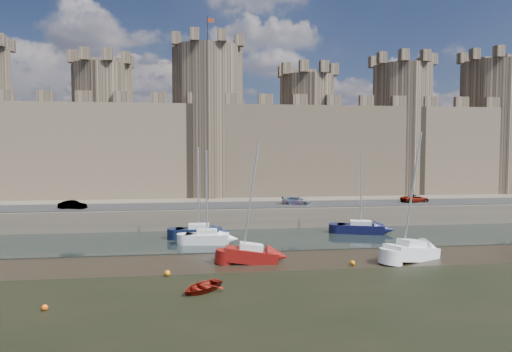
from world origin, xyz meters
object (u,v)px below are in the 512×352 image
object	(u,v)px
car_2	(296,201)
sailboat_4	(251,254)
car_1	(73,205)
sailboat_5	(411,251)
sailboat_1	(199,232)
sailboat_2	(207,237)
car_3	(415,199)
sailboat_3	(361,228)

from	to	relation	value
car_2	sailboat_4	xyz separation A→B (m)	(-8.31, -19.50, -2.29)
car_1	sailboat_5	xyz separation A→B (m)	(33.61, -19.64, -2.24)
sailboat_1	sailboat_2	world-z (taller)	sailboat_1
car_3	sailboat_4	world-z (taller)	sailboat_4
car_3	sailboat_2	xyz separation A→B (m)	(-28.48, -11.99, -2.26)
car_3	sailboat_5	bearing A→B (deg)	144.48
car_2	sailboat_2	bearing A→B (deg)	154.03
car_3	car_2	bearing A→B (deg)	83.39
sailboat_4	sailboat_2	bearing A→B (deg)	117.26
car_1	car_3	xyz separation A→B (m)	(44.38, 1.17, -0.00)
car_3	sailboat_4	size ratio (longest dim) A/B	0.37
sailboat_2	sailboat_4	xyz separation A→B (m)	(3.58, -7.96, -0.02)
car_2	car_3	size ratio (longest dim) A/B	0.99
sailboat_1	car_2	bearing A→B (deg)	35.76
sailboat_2	sailboat_3	distance (m)	18.12
sailboat_1	sailboat_4	xyz separation A→B (m)	(4.40, -11.24, -0.02)
car_1	sailboat_1	size ratio (longest dim) A/B	0.33
car_1	car_2	size ratio (longest dim) A/B	0.86
sailboat_2	sailboat_5	size ratio (longest dim) A/B	0.85
sailboat_1	sailboat_2	xyz separation A→B (m)	(0.81, -3.28, -0.01)
car_2	sailboat_4	world-z (taller)	sailboat_4
sailboat_2	sailboat_5	xyz separation A→B (m)	(17.71, -8.83, 0.02)
car_3	car_1	bearing A→B (deg)	83.35
car_2	sailboat_1	xyz separation A→B (m)	(-12.71, -8.26, -2.27)
car_2	sailboat_3	distance (m)	10.02
sailboat_3	sailboat_2	bearing A→B (deg)	-149.63
car_1	car_2	world-z (taller)	car_2
sailboat_5	sailboat_3	bearing A→B (deg)	65.45
car_1	sailboat_4	world-z (taller)	sailboat_4
sailboat_5	car_1	bearing A→B (deg)	125.28
car_1	sailboat_2	bearing A→B (deg)	-109.49
car_2	sailboat_3	xyz separation A→B (m)	(5.84, -7.81, -2.32)
sailboat_1	sailboat_2	size ratio (longest dim) A/B	1.03
car_2	sailboat_5	size ratio (longest dim) A/B	0.34
car_2	sailboat_2	world-z (taller)	sailboat_2
car_2	sailboat_2	size ratio (longest dim) A/B	0.40
sailboat_4	sailboat_5	world-z (taller)	sailboat_5
sailboat_4	sailboat_5	size ratio (longest dim) A/B	0.93
sailboat_4	sailboat_1	bearing A→B (deg)	114.38
car_1	car_2	bearing A→B (deg)	-73.79
car_3	sailboat_4	distance (m)	31.98
car_2	sailboat_3	bearing A→B (deg)	-123.31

